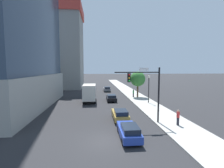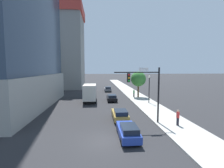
{
  "view_description": "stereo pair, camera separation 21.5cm",
  "coord_description": "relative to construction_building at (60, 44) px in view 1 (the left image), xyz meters",
  "views": [
    {
      "loc": [
        -0.93,
        -14.34,
        6.56
      ],
      "look_at": [
        1.26,
        8.8,
        4.39
      ],
      "focal_mm": 26.14,
      "sensor_mm": 36.0,
      "label": 1
    },
    {
      "loc": [
        -0.72,
        -14.36,
        6.56
      ],
      "look_at": [
        1.26,
        8.8,
        4.39
      ],
      "focal_mm": 26.14,
      "sensor_mm": 36.0,
      "label": 2
    }
  ],
  "objects": [
    {
      "name": "pedestrian_green_shirt",
      "position": [
        20.57,
        -20.9,
        -13.77
      ],
      "size": [
        0.34,
        0.34,
        1.73
      ],
      "color": "black",
      "rests_on": "sidewalk"
    },
    {
      "name": "pedestrian_red_shirt",
      "position": [
        21.45,
        -39.71,
        -13.74
      ],
      "size": [
        0.34,
        0.34,
        1.78
      ],
      "color": "black",
      "rests_on": "sidewalk"
    },
    {
      "name": "car_silver",
      "position": [
        10.83,
        -11.52,
        -14.05
      ],
      "size": [
        1.8,
        4.76,
        1.54
      ],
      "color": "#B7B7BC",
      "rests_on": "ground"
    },
    {
      "name": "car_gold",
      "position": [
        15.24,
        -36.71,
        -14.09
      ],
      "size": [
        1.8,
        4.48,
        1.45
      ],
      "color": "#AD8938",
      "rests_on": "ground"
    },
    {
      "name": "ground_plane",
      "position": [
        13.19,
        -42.67,
        -14.81
      ],
      "size": [
        400.0,
        400.0,
        0.0
      ],
      "primitive_type": "plane",
      "color": "#28282B"
    },
    {
      "name": "box_truck",
      "position": [
        10.83,
        -24.71,
        -12.87
      ],
      "size": [
        2.4,
        6.79,
        3.51
      ],
      "color": "#1E4799",
      "rests_on": "ground"
    },
    {
      "name": "street_tree",
      "position": [
        21.56,
        -20.84,
        -10.55
      ],
      "size": [
        3.4,
        3.4,
        5.84
      ],
      "color": "brown",
      "rests_on": "sidewalk"
    },
    {
      "name": "sidewalk",
      "position": [
        21.44,
        -22.67,
        -14.73
      ],
      "size": [
        4.51,
        120.0,
        0.15
      ],
      "primitive_type": "cube",
      "color": "#B2AFA8",
      "rests_on": "ground"
    },
    {
      "name": "car_blue",
      "position": [
        15.24,
        -42.37,
        -14.08
      ],
      "size": [
        1.73,
        4.46,
        1.44
      ],
      "color": "#233D9E",
      "rests_on": "ground"
    },
    {
      "name": "construction_building",
      "position": [
        0.0,
        0.0,
        0.0
      ],
      "size": [
        16.21,
        14.2,
        34.43
      ],
      "color": "gray",
      "rests_on": "ground"
    },
    {
      "name": "car_black",
      "position": [
        15.24,
        -24.25,
        -14.11
      ],
      "size": [
        1.91,
        4.52,
        1.36
      ],
      "color": "black",
      "rests_on": "ground"
    },
    {
      "name": "car_gray",
      "position": [
        15.24,
        -10.05,
        -14.08
      ],
      "size": [
        1.88,
        4.46,
        1.44
      ],
      "color": "slate",
      "rests_on": "ground"
    },
    {
      "name": "street_lamp",
      "position": [
        22.04,
        -27.29,
        -11.24
      ],
      "size": [
        0.44,
        0.44,
        5.14
      ],
      "color": "black",
      "rests_on": "sidewalk"
    },
    {
      "name": "traffic_light_pole",
      "position": [
        17.99,
        -38.49,
        -10.15
      ],
      "size": [
        5.38,
        0.48,
        6.58
      ],
      "color": "black",
      "rests_on": "sidewalk"
    },
    {
      "name": "car_green",
      "position": [
        10.83,
        -17.21,
        -14.05
      ],
      "size": [
        1.74,
        4.49,
        1.51
      ],
      "color": "#1E6638",
      "rests_on": "ground"
    }
  ]
}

